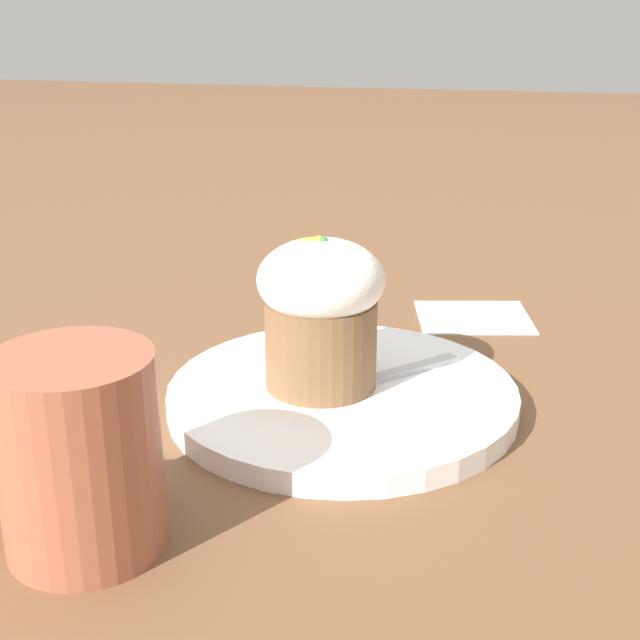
{
  "coord_description": "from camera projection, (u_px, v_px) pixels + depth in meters",
  "views": [
    {
      "loc": [
        -0.1,
        0.54,
        0.27
      ],
      "look_at": [
        0.02,
        0.0,
        0.06
      ],
      "focal_mm": 50.0,
      "sensor_mm": 36.0,
      "label": 1
    }
  ],
  "objects": [
    {
      "name": "ground_plane",
      "position": [
        342.0,
        407.0,
        0.61
      ],
      "size": [
        4.0,
        4.0,
        0.0
      ],
      "primitive_type": "plane",
      "color": "brown"
    },
    {
      "name": "carrot_cake",
      "position": [
        320.0,
        311.0,
        0.59
      ],
      "size": [
        0.08,
        0.08,
        0.11
      ],
      "color": "brown",
      "rests_on": "dessert_plate"
    },
    {
      "name": "spoon",
      "position": [
        368.0,
        380.0,
        0.61
      ],
      "size": [
        0.09,
        0.09,
        0.01
      ],
      "color": "#B7B7BC",
      "rests_on": "dessert_plate"
    },
    {
      "name": "dessert_plate",
      "position": [
        342.0,
        397.0,
        0.61
      ],
      "size": [
        0.24,
        0.24,
        0.02
      ],
      "color": "white",
      "rests_on": "ground_plane"
    },
    {
      "name": "coffee_cup",
      "position": [
        76.0,
        453.0,
        0.44
      ],
      "size": [
        0.11,
        0.08,
        0.11
      ],
      "color": "#9E563D",
      "rests_on": "ground_plane"
    },
    {
      "name": "paper_napkin",
      "position": [
        474.0,
        316.0,
        0.77
      ],
      "size": [
        0.11,
        0.1,
        0.0
      ],
      "color": "white",
      "rests_on": "ground_plane"
    }
  ]
}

